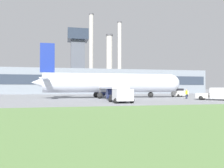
{
  "coord_description": "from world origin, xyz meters",
  "views": [
    {
      "loc": [
        -9.84,
        -40.79,
        2.04
      ],
      "look_at": [
        -0.63,
        1.66,
        2.76
      ],
      "focal_mm": 35.0,
      "sensor_mm": 36.0,
      "label": 1
    }
  ],
  "objects_px": {
    "pushback_tug": "(180,93)",
    "fuel_truck": "(218,94)",
    "baggage_truck": "(121,96)",
    "ground_crew_person": "(187,94)",
    "airplane": "(109,83)"
  },
  "relations": [
    {
      "from": "pushback_tug",
      "to": "fuel_truck",
      "type": "xyz_separation_m",
      "value": [
        -1.03,
        -13.66,
        0.19
      ]
    },
    {
      "from": "baggage_truck",
      "to": "fuel_truck",
      "type": "distance_m",
      "value": 16.83
    },
    {
      "from": "pushback_tug",
      "to": "ground_crew_person",
      "type": "relative_size",
      "value": 2.35
    },
    {
      "from": "pushback_tug",
      "to": "baggage_truck",
      "type": "distance_m",
      "value": 23.87
    },
    {
      "from": "airplane",
      "to": "baggage_truck",
      "type": "height_order",
      "value": "airplane"
    },
    {
      "from": "pushback_tug",
      "to": "baggage_truck",
      "type": "height_order",
      "value": "baggage_truck"
    },
    {
      "from": "pushback_tug",
      "to": "fuel_truck",
      "type": "relative_size",
      "value": 0.75
    },
    {
      "from": "pushback_tug",
      "to": "baggage_truck",
      "type": "relative_size",
      "value": 0.93
    },
    {
      "from": "airplane",
      "to": "fuel_truck",
      "type": "distance_m",
      "value": 19.55
    },
    {
      "from": "airplane",
      "to": "baggage_truck",
      "type": "xyz_separation_m",
      "value": [
        -1.07,
        -14.02,
        -1.99
      ]
    },
    {
      "from": "airplane",
      "to": "pushback_tug",
      "type": "relative_size",
      "value": 7.34
    },
    {
      "from": "baggage_truck",
      "to": "pushback_tug",
      "type": "bearing_deg",
      "value": 42.17
    },
    {
      "from": "ground_crew_person",
      "to": "baggage_truck",
      "type": "bearing_deg",
      "value": -152.22
    },
    {
      "from": "pushback_tug",
      "to": "fuel_truck",
      "type": "height_order",
      "value": "fuel_truck"
    },
    {
      "from": "ground_crew_person",
      "to": "pushback_tug",
      "type": "bearing_deg",
      "value": 67.79
    }
  ]
}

